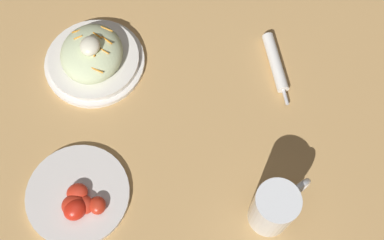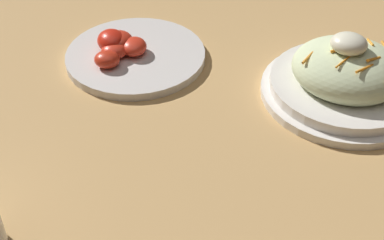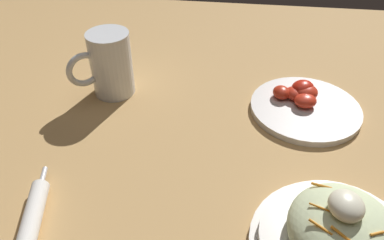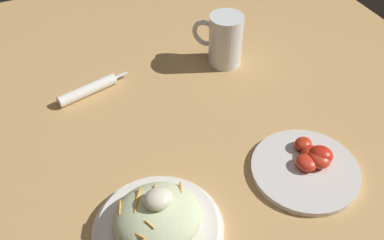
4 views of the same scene
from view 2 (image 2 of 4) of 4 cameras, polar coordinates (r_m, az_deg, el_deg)
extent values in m
plane|color=tan|center=(0.62, 1.41, -7.10)|extent=(1.43, 1.43, 0.00)
cylinder|color=white|center=(0.78, 15.60, 2.87)|extent=(0.23, 0.23, 0.01)
cylinder|color=white|center=(0.77, 15.77, 3.64)|extent=(0.20, 0.20, 0.01)
ellipsoid|color=beige|center=(0.76, 16.11, 5.19)|extent=(0.15, 0.14, 0.07)
cylinder|color=orange|center=(0.73, 12.12, 6.44)|extent=(0.01, 0.03, 0.01)
cylinder|color=orange|center=(0.73, 18.59, 6.12)|extent=(0.02, 0.02, 0.01)
cylinder|color=orange|center=(0.71, 15.65, 5.96)|extent=(0.02, 0.03, 0.01)
cylinder|color=orange|center=(0.73, 15.57, 7.15)|extent=(0.03, 0.02, 0.01)
cylinder|color=orange|center=(0.71, 17.71, 5.19)|extent=(0.02, 0.03, 0.00)
cylinder|color=orange|center=(0.76, 18.28, 7.79)|extent=(0.01, 0.02, 0.01)
ellipsoid|color=#EFEACC|center=(0.73, 16.20, 7.73)|extent=(0.05, 0.04, 0.03)
cylinder|color=silver|center=(0.83, -5.95, 6.74)|extent=(0.21, 0.21, 0.01)
ellipsoid|color=red|center=(0.79, -8.95, 6.33)|extent=(0.05, 0.04, 0.02)
ellipsoid|color=red|center=(0.82, -6.16, 7.70)|extent=(0.05, 0.05, 0.02)
ellipsoid|color=red|center=(0.83, -8.46, 8.25)|extent=(0.06, 0.06, 0.03)
ellipsoid|color=red|center=(0.83, -7.88, 8.18)|extent=(0.05, 0.05, 0.03)
ellipsoid|color=red|center=(0.81, -8.15, 7.28)|extent=(0.05, 0.05, 0.02)
camera|label=1|loc=(0.82, -77.19, 61.47)|focal=44.89mm
camera|label=3|loc=(0.58, 58.21, 22.80)|focal=35.72mm
camera|label=4|loc=(1.06, 36.95, 45.95)|focal=40.72mm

